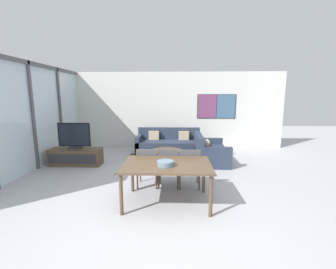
{
  "coord_description": "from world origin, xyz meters",
  "views": [
    {
      "loc": [
        0.16,
        -2.89,
        1.92
      ],
      "look_at": [
        -0.05,
        2.79,
        0.95
      ],
      "focal_mm": 24.0,
      "sensor_mm": 36.0,
      "label": 1
    }
  ],
  "objects_px": {
    "television": "(74,136)",
    "fruit_bowl": "(165,163)",
    "tv_console": "(76,157)",
    "dining_chair_centre": "(168,165)",
    "coffee_table": "(167,153)",
    "dining_table": "(167,167)",
    "dining_chair_left": "(147,165)",
    "dining_chair_right": "(189,165)",
    "sofa_main": "(169,144)",
    "sofa_side": "(208,153)"
  },
  "relations": [
    {
      "from": "television",
      "to": "fruit_bowl",
      "type": "bearing_deg",
      "value": -41.12
    },
    {
      "from": "tv_console",
      "to": "fruit_bowl",
      "type": "bearing_deg",
      "value": -41.11
    },
    {
      "from": "sofa_main",
      "to": "dining_chair_centre",
      "type": "relative_size",
      "value": 2.55
    },
    {
      "from": "sofa_side",
      "to": "dining_chair_centre",
      "type": "xyz_separation_m",
      "value": [
        -1.11,
        -1.87,
        0.22
      ]
    },
    {
      "from": "dining_table",
      "to": "dining_chair_centre",
      "type": "xyz_separation_m",
      "value": [
        -0.0,
        0.74,
        -0.18
      ]
    },
    {
      "from": "television",
      "to": "dining_chair_left",
      "type": "relative_size",
      "value": 1.06
    },
    {
      "from": "dining_chair_right",
      "to": "television",
      "type": "bearing_deg",
      "value": 154.61
    },
    {
      "from": "sofa_side",
      "to": "television",
      "type": "bearing_deg",
      "value": 96.23
    },
    {
      "from": "television",
      "to": "coffee_table",
      "type": "relative_size",
      "value": 1.05
    },
    {
      "from": "dining_chair_centre",
      "to": "fruit_bowl",
      "type": "relative_size",
      "value": 2.91
    },
    {
      "from": "sofa_main",
      "to": "dining_chair_right",
      "type": "bearing_deg",
      "value": -79.92
    },
    {
      "from": "sofa_side",
      "to": "sofa_main",
      "type": "bearing_deg",
      "value": 46.23
    },
    {
      "from": "coffee_table",
      "to": "dining_chair_right",
      "type": "height_order",
      "value": "dining_chair_right"
    },
    {
      "from": "television",
      "to": "sofa_main",
      "type": "relative_size",
      "value": 0.41
    },
    {
      "from": "television",
      "to": "sofa_main",
      "type": "height_order",
      "value": "television"
    },
    {
      "from": "coffee_table",
      "to": "dining_table",
      "type": "distance_m",
      "value": 2.47
    },
    {
      "from": "sofa_side",
      "to": "coffee_table",
      "type": "bearing_deg",
      "value": 97.44
    },
    {
      "from": "television",
      "to": "dining_chair_centre",
      "type": "xyz_separation_m",
      "value": [
        2.67,
        -1.45,
        -0.33
      ]
    },
    {
      "from": "tv_console",
      "to": "dining_chair_centre",
      "type": "distance_m",
      "value": 3.05
    },
    {
      "from": "dining_chair_right",
      "to": "fruit_bowl",
      "type": "distance_m",
      "value": 1.0
    },
    {
      "from": "television",
      "to": "dining_chair_right",
      "type": "xyz_separation_m",
      "value": [
        3.12,
        -1.48,
        -0.33
      ]
    },
    {
      "from": "dining_table",
      "to": "coffee_table",
      "type": "bearing_deg",
      "value": 92.34
    },
    {
      "from": "dining_table",
      "to": "dining_chair_left",
      "type": "xyz_separation_m",
      "value": [
        -0.44,
        0.71,
        -0.18
      ]
    },
    {
      "from": "dining_table",
      "to": "dining_chair_centre",
      "type": "relative_size",
      "value": 1.83
    },
    {
      "from": "fruit_bowl",
      "to": "sofa_side",
      "type": "bearing_deg",
      "value": 67.48
    },
    {
      "from": "coffee_table",
      "to": "dining_chair_left",
      "type": "bearing_deg",
      "value": -101.2
    },
    {
      "from": "coffee_table",
      "to": "dining_chair_centre",
      "type": "bearing_deg",
      "value": -86.65
    },
    {
      "from": "dining_chair_centre",
      "to": "sofa_main",
      "type": "bearing_deg",
      "value": 91.89
    },
    {
      "from": "television",
      "to": "fruit_bowl",
      "type": "xyz_separation_m",
      "value": [
        2.65,
        -2.32,
        -0.04
      ]
    },
    {
      "from": "dining_chair_centre",
      "to": "fruit_bowl",
      "type": "height_order",
      "value": "dining_chair_centre"
    },
    {
      "from": "dining_chair_left",
      "to": "dining_chair_centre",
      "type": "xyz_separation_m",
      "value": [
        0.44,
        0.03,
        0.0
      ]
    },
    {
      "from": "dining_chair_left",
      "to": "dining_chair_right",
      "type": "height_order",
      "value": "same"
    },
    {
      "from": "sofa_main",
      "to": "dining_table",
      "type": "height_order",
      "value": "sofa_main"
    },
    {
      "from": "coffee_table",
      "to": "fruit_bowl",
      "type": "xyz_separation_m",
      "value": [
        0.08,
        -2.57,
        0.5
      ]
    },
    {
      "from": "coffee_table",
      "to": "fruit_bowl",
      "type": "height_order",
      "value": "fruit_bowl"
    },
    {
      "from": "tv_console",
      "to": "sofa_main",
      "type": "height_order",
      "value": "sofa_main"
    },
    {
      "from": "dining_chair_right",
      "to": "fruit_bowl",
      "type": "height_order",
      "value": "dining_chair_right"
    },
    {
      "from": "tv_console",
      "to": "dining_chair_centre",
      "type": "height_order",
      "value": "dining_chair_centre"
    },
    {
      "from": "dining_chair_centre",
      "to": "fruit_bowl",
      "type": "xyz_separation_m",
      "value": [
        -0.02,
        -0.87,
        0.3
      ]
    },
    {
      "from": "tv_console",
      "to": "television",
      "type": "bearing_deg",
      "value": 90.0
    },
    {
      "from": "sofa_side",
      "to": "dining_chair_centre",
      "type": "distance_m",
      "value": 2.18
    },
    {
      "from": "dining_chair_centre",
      "to": "coffee_table",
      "type": "bearing_deg",
      "value": 93.35
    },
    {
      "from": "tv_console",
      "to": "sofa_side",
      "type": "distance_m",
      "value": 3.81
    },
    {
      "from": "television",
      "to": "tv_console",
      "type": "bearing_deg",
      "value": -90.0
    },
    {
      "from": "sofa_side",
      "to": "dining_chair_left",
      "type": "relative_size",
      "value": 1.69
    },
    {
      "from": "dining_chair_left",
      "to": "tv_console",
      "type": "bearing_deg",
      "value": 146.5
    },
    {
      "from": "television",
      "to": "dining_chair_right",
      "type": "height_order",
      "value": "television"
    },
    {
      "from": "tv_console",
      "to": "dining_chair_centre",
      "type": "bearing_deg",
      "value": -28.49
    },
    {
      "from": "dining_table",
      "to": "dining_chair_right",
      "type": "bearing_deg",
      "value": 57.98
    },
    {
      "from": "fruit_bowl",
      "to": "dining_chair_centre",
      "type": "bearing_deg",
      "value": 88.68
    }
  ]
}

